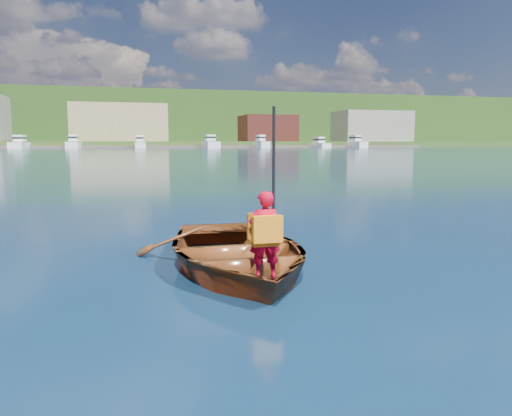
{
  "coord_description": "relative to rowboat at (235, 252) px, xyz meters",
  "views": [
    {
      "loc": [
        -2.61,
        -5.41,
        1.66
      ],
      "look_at": [
        -1.0,
        0.89,
        0.8
      ],
      "focal_mm": 35.0,
      "sensor_mm": 36.0,
      "label": 1
    }
  ],
  "objects": [
    {
      "name": "shoreline",
      "position": [
        1.29,
        235.72,
        10.1
      ],
      "size": [
        400.0,
        140.0,
        22.0
      ],
      "color": "#385D23",
      "rests_on": "ground"
    },
    {
      "name": "marina_yachts",
      "position": [
        -0.06,
        142.42,
        1.17
      ],
      "size": [
        142.76,
        13.52,
        4.23
      ],
      "color": "white",
      "rests_on": "ground"
    },
    {
      "name": "waterfront_buildings",
      "position": [
        -6.45,
        164.11,
        7.52
      ],
      "size": [
        202.0,
        16.0,
        14.0
      ],
      "color": "brown",
      "rests_on": "ground"
    },
    {
      "name": "child_paddler",
      "position": [
        0.16,
        -0.9,
        0.4
      ],
      "size": [
        0.37,
        0.34,
        1.97
      ],
      "color": "red",
      "rests_on": "ground"
    },
    {
      "name": "ground",
      "position": [
        1.29,
        -0.89,
        -0.23
      ],
      "size": [
        600.0,
        600.0,
        0.0
      ],
      "color": "#10233D",
      "rests_on": "ground"
    },
    {
      "name": "rowboat",
      "position": [
        0.0,
        0.0,
        0.0
      ],
      "size": [
        2.61,
        3.65,
        0.75
      ],
      "color": "brown",
      "rests_on": "ground"
    },
    {
      "name": "hillside_trees",
      "position": [
        16.45,
        224.02,
        15.33
      ],
      "size": [
        288.47,
        62.57,
        22.35
      ],
      "color": "#382314",
      "rests_on": "ground"
    },
    {
      "name": "dock",
      "position": [
        12.78,
        147.11,
        0.17
      ],
      "size": [
        160.02,
        10.95,
        0.8
      ],
      "color": "brown",
      "rests_on": "ground"
    }
  ]
}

